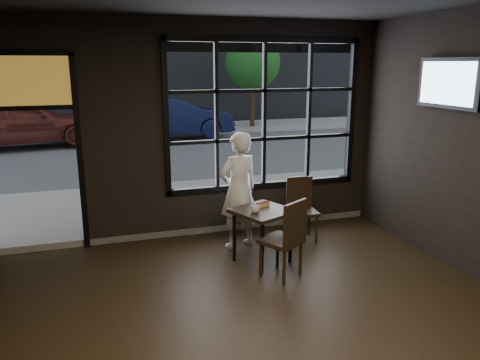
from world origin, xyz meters
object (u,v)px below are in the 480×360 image
object	(u,v)px
cafe_table	(262,236)
man	(238,191)
navy_car	(171,117)
chair_near	(281,238)

from	to	relation	value
cafe_table	man	bearing A→B (deg)	79.17
man	navy_car	world-z (taller)	man
cafe_table	navy_car	xyz separation A→B (m)	(0.57, 10.45, 0.42)
cafe_table	man	size ratio (longest dim) A/B	0.44
cafe_table	chair_near	size ratio (longest dim) A/B	0.73
navy_car	man	bearing A→B (deg)	171.55
cafe_table	man	xyz separation A→B (m)	(-0.14, 0.61, 0.47)
chair_near	man	world-z (taller)	man
chair_near	navy_car	size ratio (longest dim) A/B	0.24
chair_near	man	bearing A→B (deg)	-111.06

